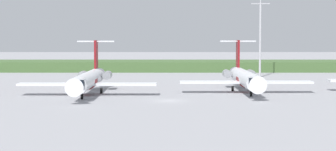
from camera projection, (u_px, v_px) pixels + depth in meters
ground_plane at (168, 85)px, 119.31m from camera, size 500.00×500.00×0.00m
grass_berm at (168, 66)px, 168.89m from camera, size 320.00×20.00×2.75m
regional_jet_third at (88, 79)px, 99.46m from camera, size 22.81×31.00×9.00m
regional_jet_fourth at (244, 77)px, 103.85m from camera, size 22.81×31.00×9.00m
antenna_mast at (260, 31)px, 140.59m from camera, size 4.40×0.50×26.70m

